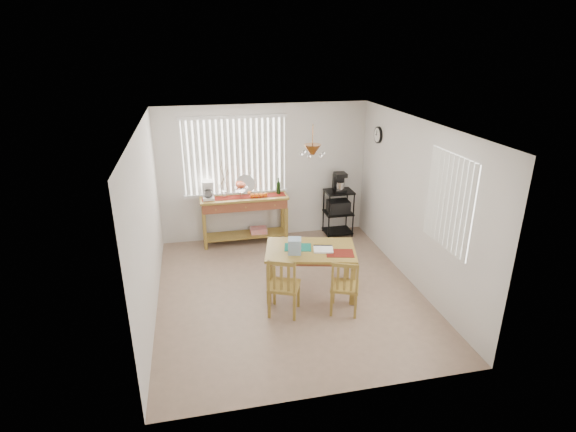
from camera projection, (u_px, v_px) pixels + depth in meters
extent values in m
cube|color=#9F816C|center=(289.00, 292.00, 7.03)|extent=(4.00, 4.50, 0.01)
cube|color=silver|center=(264.00, 172.00, 8.65)|extent=(4.00, 0.10, 2.60)
cube|color=silver|center=(339.00, 295.00, 4.46)|extent=(4.00, 0.10, 2.60)
cube|color=silver|center=(143.00, 225.00, 6.15)|extent=(0.10, 4.50, 2.60)
cube|color=silver|center=(418.00, 204.00, 6.95)|extent=(0.10, 4.50, 2.60)
cube|color=white|center=(289.00, 121.00, 6.06)|extent=(4.00, 4.50, 0.10)
cube|color=white|center=(235.00, 156.00, 8.36)|extent=(1.90, 0.01, 1.40)
cube|color=white|center=(186.00, 159.00, 8.17)|extent=(0.07, 0.03, 1.40)
cube|color=white|center=(192.00, 159.00, 8.20)|extent=(0.07, 0.03, 1.40)
cube|color=white|center=(197.00, 158.00, 8.22)|extent=(0.07, 0.03, 1.40)
cube|color=white|center=(203.00, 158.00, 8.24)|extent=(0.07, 0.03, 1.40)
cube|color=white|center=(209.00, 158.00, 8.26)|extent=(0.07, 0.03, 1.40)
cube|color=white|center=(215.00, 158.00, 8.28)|extent=(0.07, 0.03, 1.40)
cube|color=white|center=(221.00, 157.00, 8.30)|extent=(0.07, 0.03, 1.40)
cube|color=white|center=(226.00, 157.00, 8.32)|extent=(0.07, 0.03, 1.40)
cube|color=white|center=(232.00, 157.00, 8.34)|extent=(0.07, 0.03, 1.40)
cube|color=white|center=(238.00, 156.00, 8.36)|extent=(0.07, 0.03, 1.40)
cube|color=white|center=(243.00, 156.00, 8.38)|extent=(0.07, 0.03, 1.40)
cube|color=white|center=(249.00, 156.00, 8.40)|extent=(0.07, 0.03, 1.40)
cube|color=white|center=(255.00, 156.00, 8.42)|extent=(0.07, 0.03, 1.40)
cube|color=white|center=(260.00, 155.00, 8.44)|extent=(0.07, 0.03, 1.40)
cube|color=white|center=(266.00, 155.00, 8.46)|extent=(0.07, 0.03, 1.40)
cube|color=white|center=(271.00, 155.00, 8.49)|extent=(0.07, 0.03, 1.40)
cube|color=white|center=(277.00, 154.00, 8.51)|extent=(0.07, 0.03, 1.40)
cube|color=white|center=(282.00, 154.00, 8.53)|extent=(0.07, 0.03, 1.40)
cube|color=white|center=(237.00, 194.00, 8.60)|extent=(1.98, 0.06, 0.06)
cube|color=white|center=(233.00, 117.00, 8.07)|extent=(1.98, 0.06, 0.06)
cube|color=white|center=(449.00, 202.00, 6.00)|extent=(0.01, 1.10, 1.30)
cube|color=white|center=(470.00, 215.00, 5.54)|extent=(0.03, 0.07, 1.30)
cube|color=white|center=(465.00, 212.00, 5.64)|extent=(0.03, 0.07, 1.30)
cube|color=white|center=(460.00, 209.00, 5.74)|extent=(0.03, 0.07, 1.30)
cube|color=white|center=(455.00, 206.00, 5.84)|extent=(0.03, 0.07, 1.30)
cube|color=white|center=(451.00, 203.00, 5.94)|extent=(0.03, 0.07, 1.30)
cube|color=white|center=(446.00, 201.00, 6.04)|extent=(0.03, 0.07, 1.30)
cube|color=white|center=(442.00, 198.00, 6.14)|extent=(0.03, 0.07, 1.30)
cube|color=white|center=(438.00, 196.00, 6.24)|extent=(0.03, 0.07, 1.30)
cube|color=white|center=(434.00, 193.00, 6.34)|extent=(0.03, 0.07, 1.30)
cube|color=white|center=(430.00, 191.00, 6.44)|extent=(0.03, 0.07, 1.30)
cylinder|color=black|center=(378.00, 135.00, 8.07)|extent=(0.04, 0.30, 0.30)
cylinder|color=white|center=(377.00, 135.00, 8.06)|extent=(0.01, 0.25, 0.25)
cylinder|color=brown|center=(313.00, 137.00, 6.17)|extent=(0.01, 0.01, 0.34)
cone|color=brown|center=(312.00, 149.00, 6.24)|extent=(0.24, 0.24, 0.14)
sphere|color=white|center=(323.00, 153.00, 6.29)|extent=(0.05, 0.05, 0.05)
sphere|color=white|center=(315.00, 151.00, 6.40)|extent=(0.05, 0.05, 0.05)
sphere|color=white|center=(304.00, 152.00, 6.37)|extent=(0.05, 0.05, 0.05)
sphere|color=white|center=(301.00, 154.00, 6.23)|extent=(0.05, 0.05, 0.05)
sphere|color=white|center=(309.00, 156.00, 6.12)|extent=(0.05, 0.05, 0.05)
sphere|color=white|center=(321.00, 156.00, 6.15)|extent=(0.05, 0.05, 0.05)
cube|color=olive|center=(244.00, 198.00, 8.43)|extent=(1.64, 0.46, 0.04)
cube|color=brown|center=(244.00, 204.00, 8.47)|extent=(1.58, 0.42, 0.16)
cube|color=olive|center=(205.00, 232.00, 8.32)|extent=(0.06, 0.06, 0.71)
cube|color=olive|center=(286.00, 225.00, 8.62)|extent=(0.06, 0.06, 0.71)
cube|color=olive|center=(204.00, 225.00, 8.64)|extent=(0.06, 0.06, 0.71)
cube|color=olive|center=(282.00, 218.00, 8.95)|extent=(0.06, 0.06, 0.71)
cube|color=olive|center=(245.00, 234.00, 8.70)|extent=(1.52, 0.40, 0.03)
cube|color=red|center=(258.00, 230.00, 8.73)|extent=(0.31, 0.23, 0.10)
cube|color=maroon|center=(244.00, 197.00, 8.42)|extent=(1.56, 0.25, 0.01)
cube|color=white|center=(209.00, 198.00, 8.28)|extent=(0.21, 0.25, 0.05)
cube|color=white|center=(208.00, 190.00, 8.31)|extent=(0.21, 0.08, 0.31)
cube|color=white|center=(208.00, 183.00, 8.16)|extent=(0.21, 0.23, 0.07)
cylinder|color=white|center=(208.00, 194.00, 8.22)|extent=(0.13, 0.13, 0.13)
cylinder|color=white|center=(241.00, 195.00, 8.37)|extent=(0.05, 0.05, 0.10)
cone|color=white|center=(241.00, 190.00, 8.34)|extent=(0.27, 0.27, 0.09)
sphere|color=#AF171F|center=(244.00, 185.00, 8.32)|extent=(0.08, 0.08, 0.08)
sphere|color=#AF171F|center=(242.00, 185.00, 8.35)|extent=(0.08, 0.08, 0.08)
sphere|color=#AF171F|center=(239.00, 185.00, 8.34)|extent=(0.08, 0.08, 0.08)
sphere|color=#AF171F|center=(238.00, 186.00, 8.30)|extent=(0.08, 0.08, 0.08)
sphere|color=#AF171F|center=(240.00, 186.00, 8.26)|extent=(0.08, 0.08, 0.08)
sphere|color=#AF171F|center=(243.00, 186.00, 8.27)|extent=(0.08, 0.08, 0.08)
sphere|color=#E55A0C|center=(252.00, 196.00, 8.36)|extent=(0.08, 0.08, 0.08)
sphere|color=#E55A0C|center=(257.00, 195.00, 8.38)|extent=(0.08, 0.08, 0.08)
sphere|color=#E55A0C|center=(261.00, 195.00, 8.39)|extent=(0.08, 0.08, 0.08)
sphere|color=#E55A0C|center=(265.00, 195.00, 8.41)|extent=(0.08, 0.08, 0.08)
cylinder|color=silver|center=(245.00, 184.00, 8.54)|extent=(0.37, 0.09, 0.37)
cylinder|color=white|center=(224.00, 194.00, 8.37)|extent=(0.08, 0.08, 0.14)
cylinder|color=#4C3823|center=(224.00, 178.00, 8.26)|extent=(0.09, 0.04, 0.46)
cylinder|color=#4C3823|center=(223.00, 177.00, 8.25)|extent=(0.14, 0.06, 0.50)
cylinder|color=#4C3823|center=(224.00, 179.00, 8.27)|extent=(0.18, 0.08, 0.37)
cylinder|color=#4C3823|center=(223.00, 175.00, 8.24)|extent=(0.06, 0.03, 0.56)
cylinder|color=#4C3823|center=(224.00, 180.00, 8.27)|extent=(0.23, 0.10, 0.32)
cylinder|color=black|center=(278.00, 188.00, 8.56)|extent=(0.08, 0.08, 0.24)
cylinder|color=black|center=(278.00, 180.00, 8.50)|extent=(0.03, 0.03, 0.08)
cylinder|color=black|center=(329.00, 217.00, 8.73)|extent=(0.03, 0.03, 0.92)
cylinder|color=black|center=(353.00, 215.00, 8.83)|extent=(0.03, 0.03, 0.92)
cylinder|color=black|center=(323.00, 210.00, 9.08)|extent=(0.03, 0.03, 0.92)
cylinder|color=black|center=(347.00, 208.00, 9.18)|extent=(0.03, 0.03, 0.92)
cube|color=black|center=(339.00, 192.00, 8.79)|extent=(0.54, 0.43, 0.03)
cube|color=black|center=(338.00, 213.00, 8.95)|extent=(0.54, 0.43, 0.03)
cube|color=black|center=(337.00, 231.00, 9.10)|extent=(0.54, 0.43, 0.03)
cube|color=black|center=(338.00, 206.00, 8.91)|extent=(0.41, 0.32, 0.24)
cube|color=black|center=(339.00, 190.00, 8.76)|extent=(0.22, 0.26, 0.05)
cube|color=black|center=(338.00, 182.00, 8.79)|extent=(0.22, 0.09, 0.32)
cube|color=black|center=(340.00, 174.00, 8.64)|extent=(0.22, 0.24, 0.08)
cylinder|color=silver|center=(340.00, 185.00, 8.71)|extent=(0.14, 0.14, 0.14)
cube|color=olive|center=(310.00, 250.00, 6.80)|extent=(1.51, 1.15, 0.04)
cube|color=brown|center=(310.00, 253.00, 6.82)|extent=(1.39, 1.03, 0.06)
cube|color=olive|center=(269.00, 285.00, 6.60)|extent=(0.08, 0.08, 0.62)
cube|color=olive|center=(353.00, 285.00, 6.58)|extent=(0.08, 0.08, 0.62)
cube|color=olive|center=(272.00, 261.00, 7.30)|extent=(0.08, 0.08, 0.62)
cube|color=olive|center=(347.00, 262.00, 7.28)|extent=(0.08, 0.08, 0.62)
cube|color=#136E5D|center=(298.00, 247.00, 6.84)|extent=(0.46, 0.37, 0.01)
cube|color=maroon|center=(340.00, 253.00, 6.65)|extent=(0.46, 0.37, 0.01)
cube|color=white|center=(323.00, 250.00, 6.74)|extent=(0.33, 0.29, 0.02)
cube|color=black|center=(323.00, 246.00, 6.86)|extent=(0.29, 0.09, 0.03)
cube|color=#8FB1D0|center=(295.00, 246.00, 6.62)|extent=(0.23, 0.23, 0.23)
cube|color=olive|center=(284.00, 286.00, 6.34)|extent=(0.55, 0.55, 0.04)
cube|color=olive|center=(298.00, 294.00, 6.56)|extent=(0.05, 0.05, 0.41)
cube|color=olive|center=(274.00, 292.00, 6.62)|extent=(0.05, 0.05, 0.41)
cube|color=olive|center=(294.00, 308.00, 6.23)|extent=(0.05, 0.05, 0.41)
cube|color=olive|center=(269.00, 305.00, 6.29)|extent=(0.05, 0.05, 0.41)
cube|color=olive|center=(294.00, 278.00, 6.05)|extent=(0.05, 0.05, 0.46)
cube|color=olive|center=(268.00, 276.00, 6.11)|extent=(0.05, 0.05, 0.46)
cube|color=olive|center=(281.00, 264.00, 6.00)|extent=(0.36, 0.17, 0.06)
cube|color=olive|center=(289.00, 279.00, 6.07)|extent=(0.04, 0.03, 0.37)
cube|color=olive|center=(281.00, 278.00, 6.08)|extent=(0.04, 0.03, 0.37)
cube|color=olive|center=(274.00, 278.00, 6.10)|extent=(0.04, 0.03, 0.37)
cube|color=olive|center=(345.00, 286.00, 6.39)|extent=(0.51, 0.51, 0.04)
cube|color=olive|center=(356.00, 294.00, 6.59)|extent=(0.05, 0.05, 0.38)
cube|color=olive|center=(333.00, 292.00, 6.64)|extent=(0.05, 0.05, 0.38)
cube|color=olive|center=(355.00, 306.00, 6.28)|extent=(0.05, 0.05, 0.38)
cube|color=olive|center=(331.00, 304.00, 6.34)|extent=(0.05, 0.05, 0.38)
cube|color=olive|center=(357.00, 279.00, 6.11)|extent=(0.04, 0.04, 0.43)
cube|color=olive|center=(333.00, 277.00, 6.17)|extent=(0.04, 0.04, 0.43)
cube|color=olive|center=(345.00, 266.00, 6.07)|extent=(0.34, 0.16, 0.06)
cube|color=olive|center=(352.00, 280.00, 6.13)|extent=(0.04, 0.03, 0.34)
cube|color=olive|center=(345.00, 279.00, 6.15)|extent=(0.04, 0.03, 0.34)
cube|color=olive|center=(338.00, 279.00, 6.16)|extent=(0.04, 0.03, 0.34)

